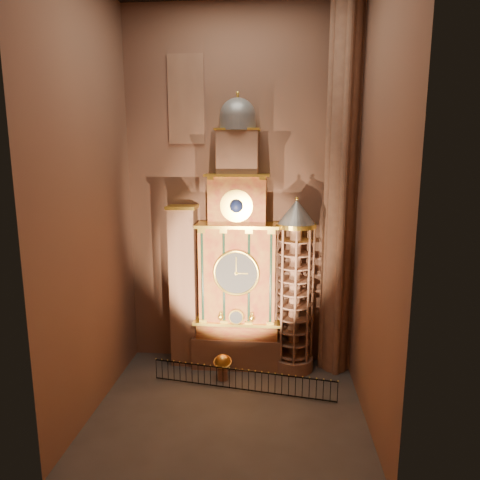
# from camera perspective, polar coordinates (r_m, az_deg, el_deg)

# --- Properties ---
(floor) EXTENTS (14.00, 14.00, 0.00)m
(floor) POSITION_cam_1_polar(r_m,az_deg,el_deg) (24.37, -1.42, -21.42)
(floor) COLOR #383330
(floor) RESTS_ON ground
(wall_back) EXTENTS (22.00, 0.00, 22.00)m
(wall_back) POSITION_cam_1_polar(r_m,az_deg,el_deg) (26.69, -0.10, 6.49)
(wall_back) COLOR brown
(wall_back) RESTS_ON floor
(wall_left) EXTENTS (0.00, 22.00, 22.00)m
(wall_left) POSITION_cam_1_polar(r_m,az_deg,el_deg) (22.62, -19.54, 5.12)
(wall_left) COLOR brown
(wall_left) RESTS_ON floor
(wall_right) EXTENTS (0.00, 22.00, 22.00)m
(wall_right) POSITION_cam_1_polar(r_m,az_deg,el_deg) (21.13, 17.73, 4.88)
(wall_right) COLOR brown
(wall_right) RESTS_ON floor
(astronomical_clock) EXTENTS (5.60, 2.41, 16.70)m
(astronomical_clock) POSITION_cam_1_polar(r_m,az_deg,el_deg) (26.34, -0.30, -3.09)
(astronomical_clock) COLOR #8C634C
(astronomical_clock) RESTS_ON floor
(portrait_tower) EXTENTS (1.80, 1.60, 10.20)m
(portrait_tower) POSITION_cam_1_polar(r_m,az_deg,el_deg) (27.27, -7.46, -6.03)
(portrait_tower) COLOR #8C634C
(portrait_tower) RESTS_ON floor
(stair_turret) EXTENTS (2.50, 2.50, 10.80)m
(stair_turret) POSITION_cam_1_polar(r_m,az_deg,el_deg) (26.38, 7.29, -6.34)
(stair_turret) COLOR #8C634C
(stair_turret) RESTS_ON floor
(gothic_pier) EXTENTS (2.04, 2.04, 22.00)m
(gothic_pier) POSITION_cam_1_polar(r_m,az_deg,el_deg) (25.86, 13.36, 6.07)
(gothic_pier) COLOR #8C634C
(gothic_pier) RESTS_ON floor
(stained_glass_window) EXTENTS (2.20, 0.14, 5.20)m
(stained_glass_window) POSITION_cam_1_polar(r_m,az_deg,el_deg) (27.23, -7.20, 18.09)
(stained_glass_window) COLOR navy
(stained_glass_window) RESTS_ON wall_back
(celestial_globe) EXTENTS (1.15, 1.10, 1.58)m
(celestial_globe) POSITION_cam_1_polar(r_m,az_deg,el_deg) (26.51, -2.34, -16.26)
(celestial_globe) COLOR #8C634C
(celestial_globe) RESTS_ON floor
(iron_railing) EXTENTS (10.42, 1.76, 1.23)m
(iron_railing) POSITION_cam_1_polar(r_m,az_deg,el_deg) (25.44, 0.29, -18.18)
(iron_railing) COLOR black
(iron_railing) RESTS_ON floor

